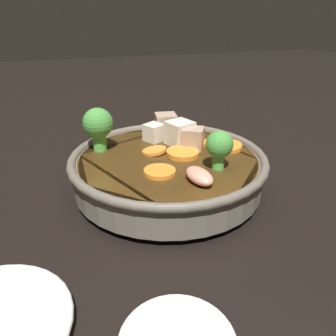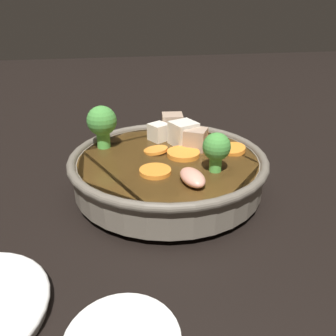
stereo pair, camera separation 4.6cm
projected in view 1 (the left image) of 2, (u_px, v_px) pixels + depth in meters
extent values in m
plane|color=black|center=(168.00, 190.00, 0.48)|extent=(3.00, 3.00, 0.00)
cylinder|color=slate|center=(168.00, 187.00, 0.47)|extent=(0.14, 0.14, 0.01)
cylinder|color=slate|center=(168.00, 171.00, 0.46)|extent=(0.26, 0.26, 0.04)
torus|color=#685F52|center=(168.00, 157.00, 0.45)|extent=(0.27, 0.27, 0.01)
cylinder|color=brown|center=(168.00, 165.00, 0.46)|extent=(0.25, 0.25, 0.02)
cylinder|color=orange|center=(154.00, 151.00, 0.47)|extent=(0.05, 0.05, 0.01)
cylinder|color=orange|center=(183.00, 154.00, 0.46)|extent=(0.06, 0.06, 0.01)
cylinder|color=orange|center=(214.00, 144.00, 0.49)|extent=(0.04, 0.04, 0.00)
cylinder|color=orange|center=(160.00, 172.00, 0.41)|extent=(0.05, 0.05, 0.01)
cylinder|color=orange|center=(231.00, 148.00, 0.48)|extent=(0.05, 0.05, 0.01)
cylinder|color=#59B84C|center=(100.00, 142.00, 0.47)|extent=(0.02, 0.02, 0.03)
sphere|color=#47933D|center=(98.00, 123.00, 0.46)|extent=(0.04, 0.04, 0.04)
cylinder|color=#59B84C|center=(218.00, 161.00, 0.42)|extent=(0.02, 0.02, 0.02)
sphere|color=#47933D|center=(219.00, 144.00, 0.41)|extent=(0.03, 0.03, 0.03)
cube|color=silver|center=(155.00, 132.00, 0.51)|extent=(0.04, 0.04, 0.03)
cube|color=silver|center=(180.00, 133.00, 0.49)|extent=(0.04, 0.04, 0.03)
cube|color=tan|center=(166.00, 124.00, 0.53)|extent=(0.04, 0.04, 0.03)
cube|color=tan|center=(193.00, 138.00, 0.48)|extent=(0.04, 0.04, 0.03)
ellipsoid|color=#EA9E84|center=(199.00, 176.00, 0.38)|extent=(0.03, 0.05, 0.02)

